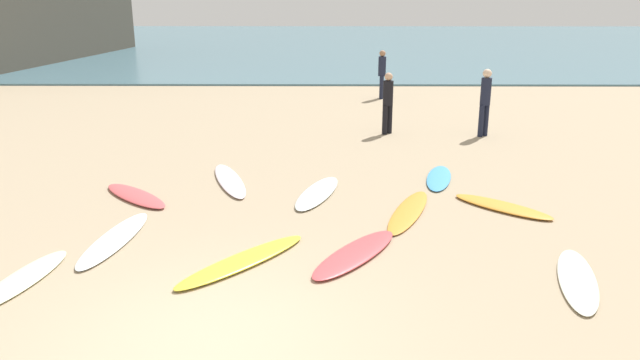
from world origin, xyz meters
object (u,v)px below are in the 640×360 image
(surfboard_3, at_px, (243,261))
(surfboard_10, at_px, (230,180))
(beachgoer_near, at_px, (382,72))
(surfboard_9, at_px, (136,196))
(surfboard_7, at_px, (23,279))
(surfboard_8, at_px, (502,206))
(surfboard_1, at_px, (355,254))
(surfboard_5, at_px, (577,279))
(beachgoer_far, at_px, (485,99))
(surfboard_2, at_px, (115,239))
(surfboard_6, at_px, (439,178))
(surfboard_4, at_px, (318,193))
(surfboard_0, at_px, (409,211))
(beachgoer_mid, at_px, (388,100))

(surfboard_3, distance_m, surfboard_10, 4.09)
(beachgoer_near, bearing_deg, surfboard_9, -17.55)
(surfboard_7, distance_m, surfboard_8, 8.15)
(surfboard_10, bearing_deg, beachgoer_near, -130.11)
(surfboard_3, bearing_deg, surfboard_7, 51.43)
(surfboard_8, bearing_deg, surfboard_9, -51.03)
(surfboard_1, bearing_deg, surfboard_9, -179.29)
(surfboard_10, bearing_deg, surfboard_5, 122.23)
(surfboard_1, distance_m, beachgoer_near, 14.17)
(beachgoer_far, bearing_deg, surfboard_5, 49.41)
(surfboard_7, bearing_deg, surfboard_2, -109.68)
(surfboard_6, distance_m, surfboard_9, 6.29)
(surfboard_2, height_order, beachgoer_far, beachgoer_far)
(surfboard_8, distance_m, beachgoer_far, 6.04)
(beachgoer_far, bearing_deg, surfboard_9, -2.04)
(surfboard_6, bearing_deg, surfboard_4, -144.56)
(surfboard_3, bearing_deg, surfboard_1, -130.74)
(surfboard_7, bearing_deg, surfboard_0, -144.00)
(surfboard_3, relative_size, surfboard_10, 1.00)
(surfboard_5, distance_m, surfboard_6, 4.92)
(surfboard_4, height_order, surfboard_5, surfboard_4)
(surfboard_8, bearing_deg, surfboard_2, -33.18)
(surfboard_0, bearing_deg, surfboard_1, -99.08)
(surfboard_7, distance_m, beachgoer_mid, 10.98)
(surfboard_2, xyz_separation_m, surfboard_7, (-0.82, -1.42, -0.00))
(beachgoer_near, bearing_deg, beachgoer_mid, 6.16)
(surfboard_1, bearing_deg, surfboard_4, 135.49)
(surfboard_2, bearing_deg, surfboard_1, -1.66)
(surfboard_10, distance_m, beachgoer_near, 11.14)
(surfboard_4, xyz_separation_m, beachgoer_mid, (1.89, 5.36, 0.92))
(surfboard_6, distance_m, surfboard_8, 2.01)
(surfboard_0, bearing_deg, surfboard_9, -168.63)
(surfboard_6, height_order, surfboard_8, surfboard_8)
(surfboard_4, bearing_deg, surfboard_6, -141.82)
(surfboard_5, distance_m, surfboard_10, 7.20)
(surfboard_2, height_order, surfboard_6, surfboard_2)
(surfboard_0, bearing_deg, surfboard_10, 172.78)
(surfboard_7, bearing_deg, beachgoer_mid, -112.82)
(surfboard_4, bearing_deg, surfboard_9, 20.09)
(surfboard_4, bearing_deg, beachgoer_far, -115.16)
(surfboard_1, bearing_deg, surfboard_0, 94.46)
(surfboard_8, bearing_deg, beachgoer_far, -146.68)
(surfboard_0, distance_m, surfboard_1, 2.18)
(surfboard_6, relative_size, surfboard_10, 0.75)
(surfboard_8, xyz_separation_m, beachgoer_far, (1.05, 5.86, 1.00))
(surfboard_10, bearing_deg, beachgoer_mid, -147.99)
(surfboard_0, bearing_deg, surfboard_2, -144.70)
(surfboard_10, bearing_deg, surfboard_4, 138.36)
(surfboard_1, height_order, beachgoer_mid, beachgoer_mid)
(surfboard_5, relative_size, beachgoer_far, 1.15)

